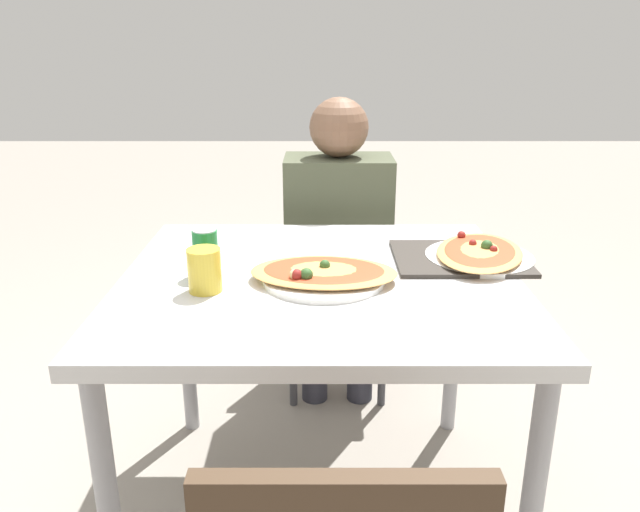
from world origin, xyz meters
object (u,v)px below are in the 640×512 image
(drink_glass, at_px, (203,270))
(person_seated, at_px, (337,228))
(soda_can, at_px, (204,252))
(dining_table, at_px, (318,303))
(chair_far_seated, at_px, (335,267))
(pizza_second, at_px, (477,254))
(pizza_main, at_px, (321,274))

(drink_glass, bearing_deg, person_seated, 65.98)
(person_seated, xyz_separation_m, soda_can, (-0.37, -0.68, 0.14))
(dining_table, distance_m, person_seated, 0.69)
(chair_far_seated, distance_m, pizza_second, 0.83)
(drink_glass, bearing_deg, soda_can, 98.36)
(pizza_main, relative_size, pizza_second, 0.96)
(pizza_main, bearing_deg, drink_glass, -167.22)
(chair_far_seated, distance_m, person_seated, 0.23)
(chair_far_seated, relative_size, pizza_second, 2.07)
(person_seated, relative_size, pizza_second, 2.78)
(chair_far_seated, bearing_deg, dining_table, 85.19)
(chair_far_seated, xyz_separation_m, pizza_second, (0.38, -0.68, 0.29))
(soda_can, relative_size, drink_glass, 1.14)
(dining_table, relative_size, drink_glass, 9.56)
(dining_table, xyz_separation_m, drink_glass, (-0.28, -0.10, 0.13))
(person_seated, distance_m, pizza_main, 0.73)
(chair_far_seated, height_order, pizza_second, chair_far_seated)
(soda_can, height_order, pizza_second, soda_can)
(dining_table, xyz_separation_m, person_seated, (0.07, 0.69, 0.00))
(soda_can, bearing_deg, pizza_main, -8.21)
(person_seated, relative_size, pizza_main, 2.91)
(dining_table, distance_m, pizza_main, 0.10)
(person_seated, height_order, soda_can, person_seated)
(chair_far_seated, distance_m, soda_can, 0.93)
(chair_far_seated, relative_size, person_seated, 0.74)
(dining_table, bearing_deg, drink_glass, -160.84)
(chair_far_seated, xyz_separation_m, pizza_main, (-0.06, -0.84, 0.29))
(person_seated, height_order, pizza_second, person_seated)
(dining_table, bearing_deg, person_seated, 84.41)
(pizza_main, xyz_separation_m, drink_glass, (-0.29, -0.07, 0.04))
(pizza_main, distance_m, pizza_second, 0.47)
(drink_glass, relative_size, pizza_second, 0.26)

